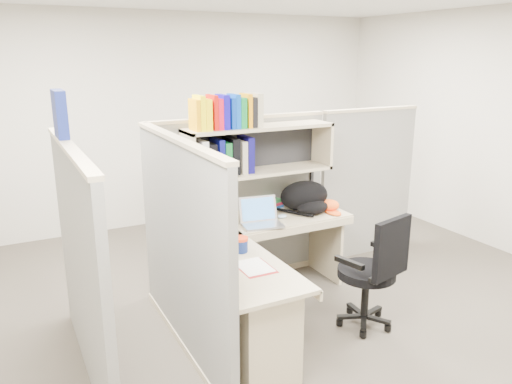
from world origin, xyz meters
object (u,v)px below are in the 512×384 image
laptop (262,212)px  snack_canister (240,244)px  desk (260,297)px  backpack (308,197)px  task_chair (370,289)px

laptop → snack_canister: size_ratio=2.92×
desk → backpack: backpack is taller
desk → laptop: size_ratio=5.10×
desk → laptop: bearing=61.0°
desk → laptop: (0.37, 0.67, 0.41)m
desk → task_chair: 0.95m
snack_canister → task_chair: size_ratio=0.12×
laptop → task_chair: bearing=-45.6°
laptop → snack_canister: bearing=-124.5°
backpack → desk: bearing=-150.0°
desk → task_chair: task_chair is taller
desk → snack_canister: snack_canister is taller
desk → backpack: 1.33m
desk → snack_canister: size_ratio=14.89×
desk → snack_canister: (-0.05, 0.23, 0.35)m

